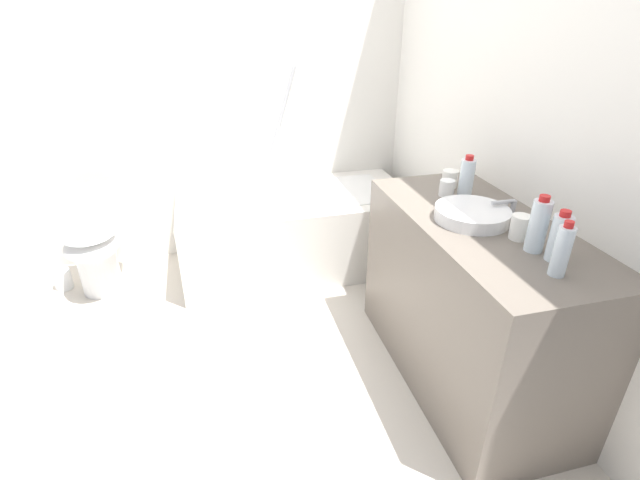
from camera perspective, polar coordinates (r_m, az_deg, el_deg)
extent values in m
plane|color=beige|center=(2.59, -12.39, -14.63)|extent=(3.97, 3.97, 0.00)
cube|color=silver|center=(3.34, -16.17, 19.21)|extent=(3.37, 0.10, 2.58)
cube|color=silver|center=(2.48, 23.32, 15.64)|extent=(0.10, 3.03, 2.58)
cube|color=silver|center=(3.27, -3.04, 1.16)|extent=(1.56, 0.76, 0.53)
cube|color=white|center=(3.18, -3.14, 4.81)|extent=(1.28, 0.55, 0.09)
cylinder|color=#B2B2B7|center=(3.31, 7.24, 7.06)|extent=(0.09, 0.03, 0.03)
cylinder|color=#B2B2B7|center=(3.36, -4.63, 15.36)|extent=(0.21, 0.03, 0.61)
cylinder|color=#B2B2B7|center=(3.33, -12.02, 13.12)|extent=(0.25, 0.03, 0.03)
cylinder|color=white|center=(3.33, -25.48, -2.96)|extent=(0.24, 0.24, 0.35)
ellipsoid|color=white|center=(3.21, -26.16, -0.64)|extent=(0.35, 0.39, 0.14)
ellipsoid|color=white|center=(3.18, -26.45, 0.67)|extent=(0.33, 0.37, 0.02)
cube|color=white|center=(3.35, -26.37, 3.37)|extent=(0.38, 0.17, 0.31)
cylinder|color=#BDBDC2|center=(3.30, -26.94, 5.91)|extent=(0.03, 0.03, 0.01)
cube|color=#6B6056|center=(2.33, 17.90, -7.44)|extent=(0.58, 1.24, 0.85)
cylinder|color=white|center=(2.12, 18.12, 3.01)|extent=(0.32, 0.32, 0.06)
cylinder|color=#B0B0B5|center=(2.22, 22.55, 3.62)|extent=(0.02, 0.02, 0.07)
cylinder|color=#B0B0B5|center=(2.18, 21.54, 4.35)|extent=(0.11, 0.02, 0.02)
cylinder|color=#B0B0B5|center=(2.19, 23.35, 2.58)|extent=(0.03, 0.03, 0.04)
cylinder|color=#B0B0B5|center=(2.27, 21.62, 3.83)|extent=(0.03, 0.03, 0.04)
cylinder|color=silver|center=(2.36, 17.51, 7.25)|extent=(0.07, 0.07, 0.18)
cylinder|color=red|center=(2.33, 17.86, 9.58)|extent=(0.04, 0.04, 0.02)
cylinder|color=silver|center=(1.88, 27.21, 0.17)|extent=(0.07, 0.07, 0.17)
cylinder|color=red|center=(1.84, 27.85, 2.89)|extent=(0.04, 0.04, 0.02)
cylinder|color=silver|center=(1.78, 27.48, -1.26)|extent=(0.06, 0.06, 0.18)
cylinder|color=red|center=(1.74, 28.20, 1.71)|extent=(0.03, 0.03, 0.02)
cylinder|color=silver|center=(1.91, 25.14, 1.53)|extent=(0.07, 0.07, 0.20)
cylinder|color=red|center=(1.87, 25.81, 4.61)|extent=(0.04, 0.04, 0.02)
cylinder|color=white|center=(2.47, 15.61, 7.22)|extent=(0.08, 0.08, 0.09)
cylinder|color=white|center=(2.01, 23.31, 1.45)|extent=(0.08, 0.08, 0.10)
cylinder|color=white|center=(2.35, 15.26, 6.16)|extent=(0.07, 0.07, 0.08)
cylinder|color=white|center=(3.52, -28.95, -4.26)|extent=(0.11, 0.11, 0.13)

